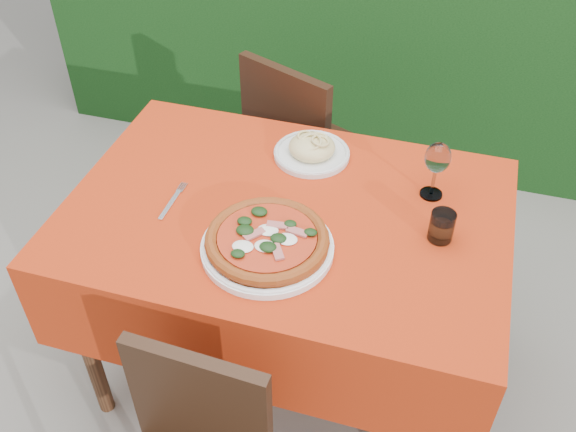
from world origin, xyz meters
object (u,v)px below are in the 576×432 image
(pizza_plate, at_px, (267,242))
(fork, at_px, (170,205))
(wine_glass, at_px, (437,160))
(chair_far, at_px, (301,146))
(pasta_plate, at_px, (312,150))
(water_glass, at_px, (441,228))

(pizza_plate, distance_m, fork, 0.34)
(wine_glass, bearing_deg, chair_far, 138.23)
(pasta_plate, bearing_deg, wine_glass, -12.52)
(chair_far, distance_m, pizza_plate, 0.88)
(pizza_plate, xyz_separation_m, wine_glass, (0.39, 0.36, 0.10))
(pasta_plate, xyz_separation_m, water_glass, (0.43, -0.27, 0.02))
(pasta_plate, height_order, water_glass, water_glass)
(water_glass, bearing_deg, pizza_plate, -157.70)
(chair_far, relative_size, wine_glass, 4.79)
(pasta_plate, relative_size, wine_glass, 1.31)
(fork, bearing_deg, chair_far, 75.70)
(pizza_plate, distance_m, pasta_plate, 0.44)
(water_glass, xyz_separation_m, fork, (-0.76, -0.08, -0.04))
(chair_far, xyz_separation_m, pizza_plate, (0.14, -0.83, 0.28))
(fork, bearing_deg, pasta_plate, 46.69)
(wine_glass, bearing_deg, water_glass, -75.89)
(pizza_plate, bearing_deg, wine_glass, 42.66)
(chair_far, height_order, pizza_plate, chair_far)
(wine_glass, distance_m, fork, 0.77)
(pizza_plate, relative_size, wine_glass, 2.25)
(pasta_plate, height_order, wine_glass, wine_glass)
(chair_far, relative_size, water_glass, 9.89)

